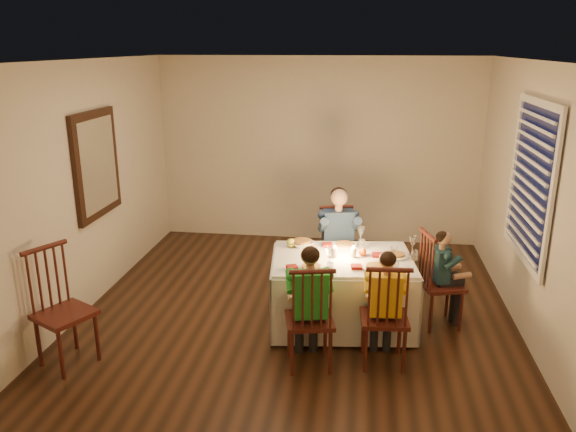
# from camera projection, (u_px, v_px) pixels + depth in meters

# --- Properties ---
(ground) EXTENTS (5.00, 5.00, 0.00)m
(ground) POSITION_uv_depth(u_px,v_px,m) (296.00, 315.00, 5.92)
(ground) COLOR black
(ground) RESTS_ON ground
(wall_left) EXTENTS (0.02, 5.00, 2.60)m
(wall_left) POSITION_uv_depth(u_px,v_px,m) (82.00, 189.00, 5.83)
(wall_left) COLOR beige
(wall_left) RESTS_ON ground
(wall_right) EXTENTS (0.02, 5.00, 2.60)m
(wall_right) POSITION_uv_depth(u_px,v_px,m) (535.00, 205.00, 5.25)
(wall_right) COLOR beige
(wall_right) RESTS_ON ground
(wall_back) EXTENTS (4.50, 0.02, 2.60)m
(wall_back) POSITION_uv_depth(u_px,v_px,m) (318.00, 151.00, 7.91)
(wall_back) COLOR beige
(wall_back) RESTS_ON ground
(ceiling) EXTENTS (5.00, 5.00, 0.00)m
(ceiling) POSITION_uv_depth(u_px,v_px,m) (297.00, 60.00, 5.16)
(ceiling) COLOR white
(ceiling) RESTS_ON wall_back
(dining_table) EXTENTS (1.50, 1.16, 0.70)m
(dining_table) POSITION_uv_depth(u_px,v_px,m) (342.00, 277.00, 5.59)
(dining_table) COLOR silver
(dining_table) RESTS_ON ground
(chair_adult) EXTENTS (0.48, 0.47, 0.99)m
(chair_adult) POSITION_uv_depth(u_px,v_px,m) (337.00, 292.00, 6.49)
(chair_adult) COLOR #3E1411
(chair_adult) RESTS_ON ground
(chair_near_left) EXTENTS (0.48, 0.46, 0.99)m
(chair_near_left) POSITION_uv_depth(u_px,v_px,m) (309.00, 365.00, 5.02)
(chair_near_left) COLOR #3E1411
(chair_near_left) RESTS_ON ground
(chair_near_right) EXTENTS (0.43, 0.42, 0.99)m
(chair_near_right) POSITION_uv_depth(u_px,v_px,m) (382.00, 362.00, 5.05)
(chair_near_right) COLOR #3E1411
(chair_near_right) RESTS_ON ground
(chair_end) EXTENTS (0.48, 0.50, 0.99)m
(chair_end) POSITION_uv_depth(u_px,v_px,m) (438.00, 324.00, 5.75)
(chair_end) COLOR #3E1411
(chair_end) RESTS_ON ground
(chair_extra) EXTENTS (0.58, 0.59, 1.08)m
(chair_extra) POSITION_uv_depth(u_px,v_px,m) (71.00, 362.00, 5.05)
(chair_extra) COLOR #3E1411
(chair_extra) RESTS_ON ground
(adult) EXTENTS (0.53, 0.50, 1.23)m
(adult) POSITION_uv_depth(u_px,v_px,m) (337.00, 292.00, 6.49)
(adult) COLOR navy
(adult) RESTS_ON ground
(child_green) EXTENTS (0.46, 0.43, 1.13)m
(child_green) POSITION_uv_depth(u_px,v_px,m) (309.00, 365.00, 5.02)
(child_green) COLOR green
(child_green) RESTS_ON ground
(child_yellow) EXTENTS (0.38, 0.35, 1.08)m
(child_yellow) POSITION_uv_depth(u_px,v_px,m) (382.00, 362.00, 5.05)
(child_yellow) COLOR yellow
(child_yellow) RESTS_ON ground
(child_teal) EXTENTS (0.36, 0.38, 1.00)m
(child_teal) POSITION_uv_depth(u_px,v_px,m) (438.00, 324.00, 5.75)
(child_teal) COLOR #1B3944
(child_teal) RESTS_ON ground
(setting_adult) EXTENTS (0.29, 0.29, 0.02)m
(setting_adult) POSITION_uv_depth(u_px,v_px,m) (345.00, 245.00, 5.84)
(setting_adult) COLOR white
(setting_adult) RESTS_ON dining_table
(setting_green) EXTENTS (0.29, 0.29, 0.02)m
(setting_green) POSITION_uv_depth(u_px,v_px,m) (311.00, 268.00, 5.24)
(setting_green) COLOR white
(setting_green) RESTS_ON dining_table
(setting_yellow) EXTENTS (0.29, 0.29, 0.02)m
(setting_yellow) POSITION_uv_depth(u_px,v_px,m) (376.00, 267.00, 5.26)
(setting_yellow) COLOR white
(setting_yellow) RESTS_ON dining_table
(setting_teal) EXTENTS (0.29, 0.29, 0.02)m
(setting_teal) POSITION_uv_depth(u_px,v_px,m) (396.00, 256.00, 5.55)
(setting_teal) COLOR white
(setting_teal) RESTS_ON dining_table
(candle_left) EXTENTS (0.06, 0.06, 0.10)m
(candle_left) POSITION_uv_depth(u_px,v_px,m) (335.00, 253.00, 5.52)
(candle_left) COLOR white
(candle_left) RESTS_ON dining_table
(candle_right) EXTENTS (0.06, 0.06, 0.10)m
(candle_right) POSITION_uv_depth(u_px,v_px,m) (353.00, 253.00, 5.51)
(candle_right) COLOR white
(candle_right) RESTS_ON dining_table
(squash) EXTENTS (0.09, 0.09, 0.09)m
(squash) POSITION_uv_depth(u_px,v_px,m) (291.00, 243.00, 5.81)
(squash) COLOR yellow
(squash) RESTS_ON dining_table
(orange_fruit) EXTENTS (0.08, 0.08, 0.08)m
(orange_fruit) POSITION_uv_depth(u_px,v_px,m) (363.00, 252.00, 5.56)
(orange_fruit) COLOR orange
(orange_fruit) RESTS_ON dining_table
(serving_bowl) EXTENTS (0.32, 0.32, 0.06)m
(serving_bowl) POSITION_uv_depth(u_px,v_px,m) (302.00, 244.00, 5.83)
(serving_bowl) COLOR white
(serving_bowl) RESTS_ON dining_table
(wall_mirror) EXTENTS (0.06, 0.95, 1.15)m
(wall_mirror) POSITION_uv_depth(u_px,v_px,m) (97.00, 164.00, 6.06)
(wall_mirror) COLOR black
(wall_mirror) RESTS_ON wall_left
(window_blinds) EXTENTS (0.07, 1.34, 1.54)m
(window_blinds) POSITION_uv_depth(u_px,v_px,m) (530.00, 182.00, 5.29)
(window_blinds) COLOR black
(window_blinds) RESTS_ON wall_right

